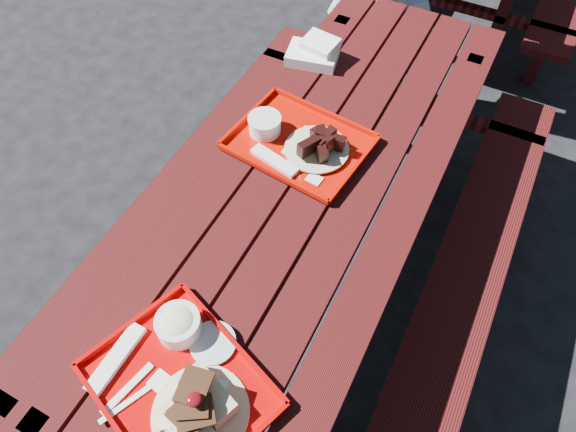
{
  "coord_description": "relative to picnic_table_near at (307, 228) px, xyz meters",
  "views": [
    {
      "loc": [
        0.42,
        -0.96,
        2.09
      ],
      "look_at": [
        0.0,
        -0.15,
        0.82
      ],
      "focal_mm": 32.0,
      "sensor_mm": 36.0,
      "label": 1
    }
  ],
  "objects": [
    {
      "name": "ground",
      "position": [
        0.0,
        0.0,
        -0.56
      ],
      "size": [
        60.0,
        60.0,
        0.0
      ],
      "primitive_type": "plane",
      "color": "black",
      "rests_on": "ground"
    },
    {
      "name": "near_tray",
      "position": [
        -0.02,
        -0.7,
        0.22
      ],
      "size": [
        0.55,
        0.49,
        0.15
      ],
      "color": "#B50303",
      "rests_on": "picnic_table_near"
    },
    {
      "name": "picnic_table_near",
      "position": [
        0.0,
        0.0,
        0.0
      ],
      "size": [
        1.41,
        2.4,
        0.75
      ],
      "color": "#490F0E",
      "rests_on": "ground"
    },
    {
      "name": "white_cloth",
      "position": [
        -0.29,
        0.65,
        0.22
      ],
      "size": [
        0.23,
        0.19,
        0.08
      ],
      "color": "white",
      "rests_on": "picnic_table_near"
    },
    {
      "name": "far_tray",
      "position": [
        -0.14,
        0.18,
        0.21
      ],
      "size": [
        0.5,
        0.41,
        0.08
      ],
      "color": "#B70C02",
      "rests_on": "picnic_table_near"
    }
  ]
}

